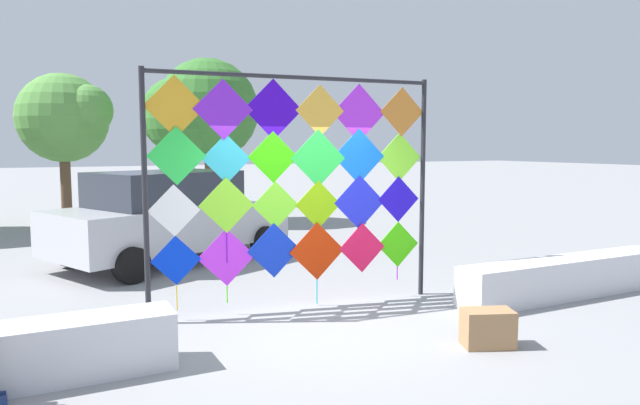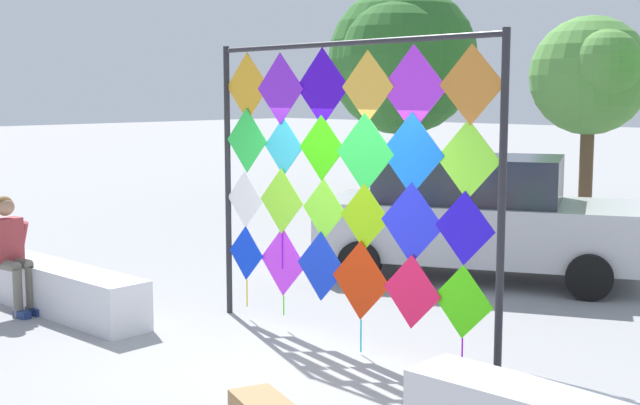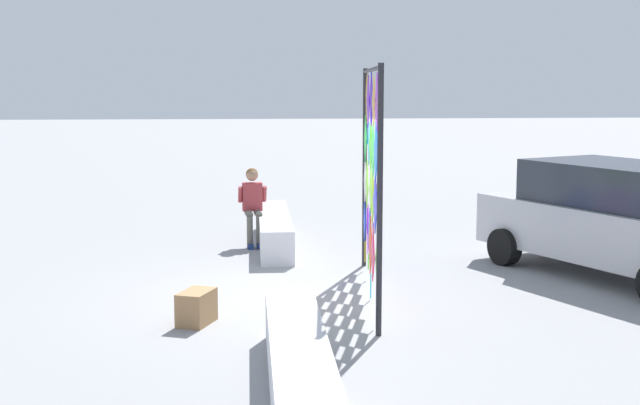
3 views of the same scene
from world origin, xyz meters
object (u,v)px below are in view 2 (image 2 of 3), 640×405
kite_display_rack (342,170)px  tree_broadleaf (399,58)px  seated_vendor (11,246)px  tree_far_right (592,75)px  parked_car (478,216)px

kite_display_rack → tree_broadleaf: tree_broadleaf is taller
kite_display_rack → seated_vendor: 4.35m
tree_far_right → tree_broadleaf: tree_broadleaf is taller
seated_vendor → tree_far_right: 12.55m
tree_broadleaf → seated_vendor: bearing=-75.1°
seated_vendor → tree_far_right: bearing=82.9°
kite_display_rack → parked_car: kite_display_rack is taller
seated_vendor → tree_broadleaf: (-3.08, 11.60, 2.68)m
parked_car → tree_broadleaf: tree_broadleaf is taller
seated_vendor → parked_car: 6.37m
parked_car → tree_broadleaf: (-6.08, 5.98, 2.61)m
kite_display_rack → tree_broadleaf: 12.29m
parked_car → tree_far_right: 7.13m
kite_display_rack → seated_vendor: (-3.90, -1.63, -1.05)m
seated_vendor → tree_broadleaf: size_ratio=0.27×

